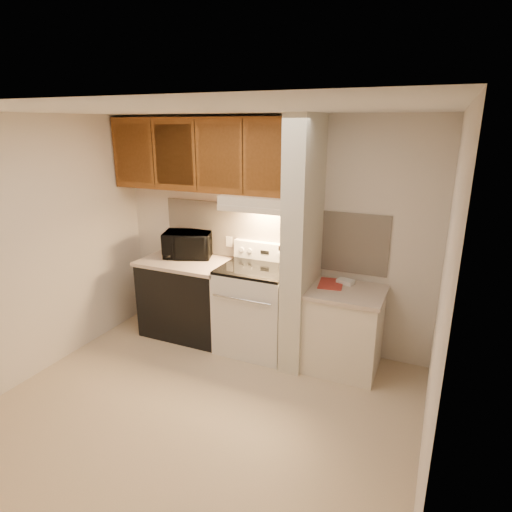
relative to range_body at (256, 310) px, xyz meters
The scene contains 50 objects.
floor 1.24m from the range_body, 90.00° to the right, with size 3.60×3.60×0.00m, color #CBB293.
ceiling 2.34m from the range_body, 90.00° to the right, with size 3.60×3.60×0.00m, color white.
wall_back 0.86m from the range_body, 90.00° to the left, with size 3.60×0.02×2.50m, color silver.
wall_left 2.28m from the range_body, 147.31° to the right, with size 0.02×3.00×2.50m, color silver.
wall_right 2.28m from the range_body, 32.69° to the right, with size 0.02×3.00×2.50m, color silver.
backsplash 0.84m from the range_body, 90.00° to the left, with size 2.60×0.02×0.63m, color beige.
range_body is the anchor object (origin of this frame).
oven_window 0.32m from the range_body, 90.00° to the right, with size 0.50×0.01×0.30m, color black.
oven_handle 0.44m from the range_body, 90.00° to the right, with size 0.02×0.02×0.65m, color silver.
cooktop 0.48m from the range_body, ahead, with size 0.74×0.64×0.03m, color black.
range_backguard 0.66m from the range_body, 90.00° to the left, with size 0.76×0.08×0.20m, color silver.
range_display 0.64m from the range_body, 90.00° to the left, with size 0.10×0.01×0.04m, color black.
range_knob_left_outer 0.70m from the range_body, 139.40° to the left, with size 0.05×0.05×0.02m, color silver.
range_knob_left_inner 0.66m from the range_body, 126.87° to the left, with size 0.05×0.05×0.02m, color silver.
range_knob_right_inner 0.66m from the range_body, 53.13° to the left, with size 0.05×0.05×0.02m, color silver.
range_knob_right_outer 0.70m from the range_body, 40.60° to the left, with size 0.05×0.05×0.02m, color silver.
dishwasher_front 0.88m from the range_body, behind, with size 1.00×0.63×0.87m, color black.
left_countertop 0.98m from the range_body, behind, with size 1.04×0.67×0.04m, color beige.
spoon_rest 1.16m from the range_body, 168.63° to the left, with size 0.22×0.07×0.02m, color black.
teal_jar 0.99m from the range_body, 164.51° to the left, with size 0.08×0.08×0.09m, color #206667.
outlet 0.86m from the range_body, 146.31° to the left, with size 0.08×0.01×0.12m, color beige.
microwave 1.12m from the range_body, behind, with size 0.54×0.37×0.30m, color black.
partition_pillar 0.94m from the range_body, ahead, with size 0.22×0.70×2.50m, color beige.
pillar_trim 0.93m from the range_body, ahead, with size 0.01×0.70×0.04m, color brown.
knife_strip 0.95m from the range_body, ahead, with size 0.02×0.42×0.04m, color black.
knife_blade_a 0.87m from the range_body, 29.70° to the right, with size 0.01×0.04×0.16m, color silver.
knife_handle_a 1.01m from the range_body, 29.00° to the right, with size 0.02×0.02×0.10m, color black.
knife_blade_b 0.85m from the range_body, 20.47° to the right, with size 0.01×0.04×0.18m, color silver.
knife_handle_b 1.00m from the range_body, 21.23° to the right, with size 0.02×0.02×0.10m, color black.
knife_blade_c 0.83m from the range_body, ahead, with size 0.01×0.04×0.20m, color silver.
knife_handle_c 0.99m from the range_body, ahead, with size 0.02×0.02×0.10m, color black.
knife_blade_d 0.85m from the range_body, ahead, with size 0.01×0.04×0.16m, color silver.
knife_handle_d 0.99m from the range_body, ahead, with size 0.02×0.02×0.10m, color black.
knife_blade_e 0.84m from the range_body, 14.81° to the left, with size 0.01×0.04×0.18m, color silver.
knife_handle_e 0.99m from the range_body, 14.80° to the left, with size 0.02×0.02×0.10m, color black.
oven_mitt 0.86m from the range_body, 23.58° to the left, with size 0.03×0.10×0.25m, color gray.
right_cab_base 0.97m from the range_body, ahead, with size 0.70×0.60×0.81m, color beige.
right_countertop 1.04m from the range_body, ahead, with size 0.74×0.64×0.04m, color beige.
red_folder 0.89m from the range_body, ahead, with size 0.23×0.32×0.01m, color #B8382E.
white_box 1.02m from the range_body, 10.77° to the left, with size 0.16×0.11×0.04m, color white.
range_hood 1.17m from the range_body, 90.00° to the left, with size 0.78×0.44×0.15m, color beige.
hood_lip 1.12m from the range_body, 90.00° to the right, with size 0.78×0.04×0.06m, color beige.
upper_cabinets 1.77m from the range_body, 166.16° to the left, with size 2.18×0.33×0.77m, color brown.
cab_door_a 2.22m from the range_body, behind, with size 0.46×0.01×0.63m, color brown.
cab_gap_a 2.04m from the range_body, behind, with size 0.01×0.01×0.73m, color black.
cab_door_b 1.89m from the range_body, behind, with size 0.46×0.01×0.63m, color brown.
cab_gap_b 1.77m from the range_body, behind, with size 0.01×0.01×0.73m, color black.
cab_door_c 1.68m from the range_body, behind, with size 0.46×0.01×0.63m, color brown.
cab_gap_c 1.63m from the range_body, behind, with size 0.01×0.01×0.73m, color black.
cab_door_d 1.63m from the range_body, ahead, with size 0.46×0.01×0.63m, color brown.
Camera 1 is at (1.74, -2.75, 2.41)m, focal length 30.00 mm.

